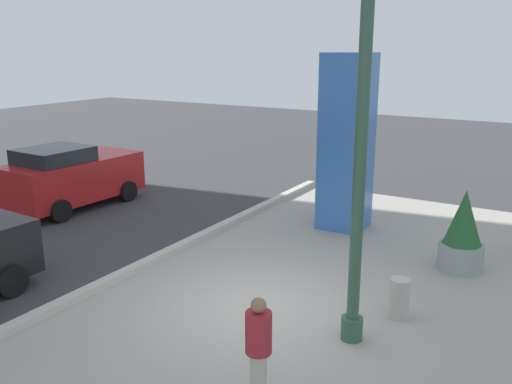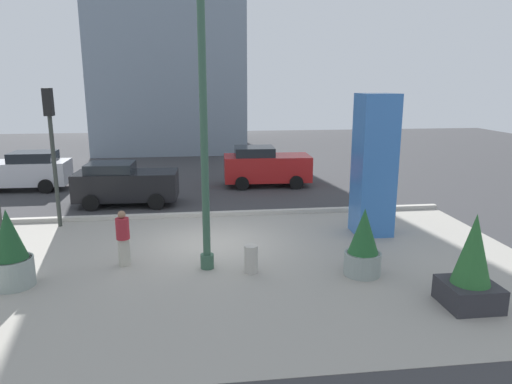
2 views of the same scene
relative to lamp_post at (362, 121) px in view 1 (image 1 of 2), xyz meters
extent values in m
plane|color=#38383A|center=(0.17, 5.94, -3.63)|extent=(60.00, 60.00, 0.00)
cube|color=#9E998E|center=(0.17, -0.06, -3.63)|extent=(18.00, 10.00, 0.02)
cube|color=#B7B2A8|center=(0.17, 5.06, -3.55)|extent=(18.00, 0.24, 0.16)
cylinder|color=#335642|center=(0.00, 0.00, -3.43)|extent=(0.36, 0.36, 0.40)
cylinder|color=#335642|center=(0.00, 0.00, -0.07)|extent=(0.20, 0.20, 7.12)
cube|color=#3870BC|center=(5.47, 2.37, -1.35)|extent=(1.17, 1.17, 4.57)
cylinder|color=gray|center=(4.01, -0.93, -3.33)|extent=(0.96, 0.96, 0.61)
cylinder|color=#382819|center=(4.01, -0.93, -3.05)|extent=(0.88, 0.88, 0.04)
cone|color=#235B2D|center=(4.01, -0.93, -2.43)|extent=(0.79, 0.79, 1.18)
cylinder|color=#B2ADA3|center=(1.14, -0.44, -3.26)|extent=(0.36, 0.36, 0.75)
cylinder|color=black|center=(-1.84, 6.29, -3.31)|extent=(0.65, 0.25, 0.64)
cube|color=red|center=(3.15, 10.13, -2.77)|extent=(4.17, 2.01, 1.19)
cube|color=#1E2328|center=(2.53, 10.15, -1.96)|extent=(1.91, 1.71, 0.42)
cylinder|color=black|center=(4.46, 11.02, -3.31)|extent=(0.65, 0.24, 0.64)
cylinder|color=black|center=(4.39, 9.15, -3.31)|extent=(0.65, 0.24, 0.64)
cylinder|color=black|center=(1.91, 11.11, -3.31)|extent=(0.65, 0.24, 0.64)
cylinder|color=black|center=(1.84, 9.24, -3.31)|extent=(0.65, 0.24, 0.64)
cube|color=#B2AD9E|center=(-2.24, 0.47, -3.25)|extent=(0.33, 0.29, 0.77)
cylinder|color=maroon|center=(-2.24, 0.47, -2.57)|extent=(0.47, 0.47, 0.58)
sphere|color=#8C664C|center=(-2.24, 0.47, -2.18)|extent=(0.21, 0.21, 0.21)
camera|label=1|loc=(-7.90, -2.86, 1.10)|focal=38.75mm
camera|label=2|loc=(-0.19, -12.02, 1.30)|focal=33.08mm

